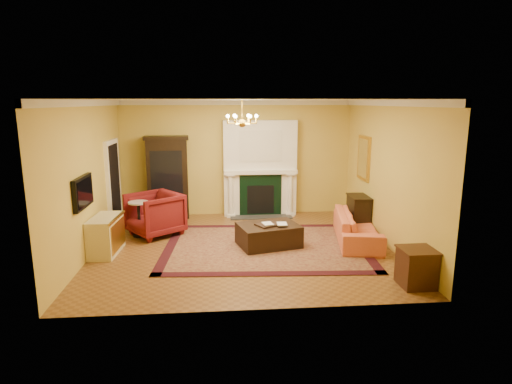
{
  "coord_description": "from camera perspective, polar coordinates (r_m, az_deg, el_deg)",
  "views": [
    {
      "loc": [
        -0.45,
        -8.46,
        2.97
      ],
      "look_at": [
        0.3,
        0.3,
        1.1
      ],
      "focal_mm": 30.0,
      "sensor_mm": 36.0,
      "label": 1
    }
  ],
  "objects": [
    {
      "name": "topiary_right",
      "position": [
        11.23,
        4.44,
        4.4
      ],
      "size": [
        0.18,
        0.18,
        0.48
      ],
      "color": "gray",
      "rests_on": "fireplace"
    },
    {
      "name": "crown_molding",
      "position": [
        9.42,
        -2.2,
        11.8
      ],
      "size": [
        6.0,
        5.5,
        0.12
      ],
      "color": "silver",
      "rests_on": "ceiling"
    },
    {
      "name": "pedestal_table",
      "position": [
        9.9,
        -15.34,
        -3.14
      ],
      "size": [
        0.44,
        0.44,
        0.79
      ],
      "color": "black",
      "rests_on": "floor"
    },
    {
      "name": "wall_left",
      "position": [
        8.95,
        -21.44,
        1.71
      ],
      "size": [
        0.02,
        5.5,
        3.0
      ],
      "primitive_type": "cube",
      "color": "gold",
      "rests_on": "floor"
    },
    {
      "name": "book_b",
      "position": [
        8.76,
        2.84,
        -3.49
      ],
      "size": [
        0.2,
        0.03,
        0.27
      ],
      "primitive_type": "imported",
      "rotation": [
        0.0,
        0.0,
        -0.05
      ],
      "color": "gray",
      "rests_on": "ottoman_tray"
    },
    {
      "name": "coral_sofa",
      "position": [
        9.48,
        13.38,
        -3.97
      ],
      "size": [
        1.0,
        2.22,
        0.84
      ],
      "primitive_type": "imported",
      "rotation": [
        0.0,
        0.0,
        1.39
      ],
      "color": "#D86944",
      "rests_on": "floor"
    },
    {
      "name": "china_cabinet",
      "position": [
        11.2,
        -11.67,
        1.67
      ],
      "size": [
        1.04,
        0.53,
        2.02
      ],
      "primitive_type": "cube",
      "rotation": [
        0.0,
        0.0,
        0.08
      ],
      "color": "black",
      "rests_on": "floor"
    },
    {
      "name": "doorway",
      "position": [
        10.63,
        -18.43,
        0.94
      ],
      "size": [
        0.08,
        1.05,
        2.1
      ],
      "color": "white",
      "rests_on": "wall_left"
    },
    {
      "name": "commode",
      "position": [
        9.01,
        -19.41,
        -5.46
      ],
      "size": [
        0.53,
        1.02,
        0.75
      ],
      "primitive_type": "cube",
      "rotation": [
        0.0,
        0.0,
        -0.05
      ],
      "color": "beige",
      "rests_on": "floor"
    },
    {
      "name": "wall_right",
      "position": [
        9.25,
        17.15,
        2.31
      ],
      "size": [
        0.02,
        5.5,
        3.0
      ],
      "primitive_type": "cube",
      "color": "gold",
      "rests_on": "floor"
    },
    {
      "name": "end_table",
      "position": [
        7.55,
        20.61,
        -9.51
      ],
      "size": [
        0.53,
        0.53,
        0.6
      ],
      "primitive_type": "cube",
      "rotation": [
        0.0,
        0.0,
        0.01
      ],
      "color": "#3A1A10",
      "rests_on": "floor"
    },
    {
      "name": "wingback_armchair",
      "position": [
        9.89,
        -13.36,
        -2.62
      ],
      "size": [
        1.4,
        1.41,
        1.06
      ],
      "primitive_type": "imported",
      "rotation": [
        0.0,
        0.0,
        -0.91
      ],
      "color": "maroon",
      "rests_on": "floor"
    },
    {
      "name": "fireplace",
      "position": [
        11.22,
        0.54,
        2.88
      ],
      "size": [
        1.9,
        0.7,
        2.5
      ],
      "color": "white",
      "rests_on": "wall_back"
    },
    {
      "name": "ottoman_tray",
      "position": [
        8.85,
        1.65,
        -4.35
      ],
      "size": [
        0.59,
        0.55,
        0.03
      ],
      "primitive_type": "cube",
      "rotation": [
        0.0,
        0.0,
        0.52
      ],
      "color": "black",
      "rests_on": "leather_ottoman"
    },
    {
      "name": "console_table",
      "position": [
        10.35,
        13.48,
        -2.78
      ],
      "size": [
        0.43,
        0.71,
        0.78
      ],
      "primitive_type": "cube",
      "rotation": [
        0.0,
        0.0,
        -0.04
      ],
      "color": "black",
      "rests_on": "floor"
    },
    {
      "name": "tv_panel",
      "position": [
        8.4,
        -22.07,
        -0.02
      ],
      "size": [
        0.09,
        0.95,
        0.58
      ],
      "color": "black",
      "rests_on": "wall_left"
    },
    {
      "name": "chandelier",
      "position": [
        8.47,
        -1.87,
        9.54
      ],
      "size": [
        0.63,
        0.55,
        0.53
      ],
      "color": "gold",
      "rests_on": "ceiling"
    },
    {
      "name": "leather_ottoman",
      "position": [
        8.96,
        1.68,
        -5.75
      ],
      "size": [
        1.39,
        1.16,
        0.45
      ],
      "primitive_type": "cube",
      "rotation": [
        0.0,
        0.0,
        0.26
      ],
      "color": "black",
      "rests_on": "oriental_rug"
    },
    {
      "name": "oriental_rug",
      "position": [
        8.99,
        1.26,
        -7.25
      ],
      "size": [
        4.34,
        3.37,
        0.02
      ],
      "primitive_type": "cube",
      "rotation": [
        0.0,
        0.0,
        -0.06
      ],
      "color": "#450E12",
      "rests_on": "floor"
    },
    {
      "name": "ceiling",
      "position": [
        8.47,
        -1.89,
        12.26
      ],
      "size": [
        6.0,
        5.5,
        0.02
      ],
      "primitive_type": "cube",
      "color": "silver",
      "rests_on": "wall_back"
    },
    {
      "name": "gilt_mirror",
      "position": [
        10.51,
        14.16,
        4.41
      ],
      "size": [
        0.06,
        0.76,
        1.05
      ],
      "color": "gold",
      "rests_on": "wall_right"
    },
    {
      "name": "floor",
      "position": [
        8.98,
        -1.75,
        -7.41
      ],
      "size": [
        6.0,
        5.5,
        0.02
      ],
      "primitive_type": "cube",
      "color": "brown",
      "rests_on": "ground"
    },
    {
      "name": "book_a",
      "position": [
        8.73,
        0.97,
        -3.57
      ],
      "size": [
        0.2,
        0.06,
        0.26
      ],
      "primitive_type": "imported",
      "rotation": [
        0.0,
        0.0,
        0.21
      ],
      "color": "gray",
      "rests_on": "ottoman_tray"
    },
    {
      "name": "topiary_left",
      "position": [
        11.1,
        -2.93,
        4.06
      ],
      "size": [
        0.14,
        0.14,
        0.39
      ],
      "color": "gray",
      "rests_on": "fireplace"
    },
    {
      "name": "wall_front",
      "position": [
        5.9,
        -0.35,
        -2.43
      ],
      "size": [
        6.0,
        0.02,
        3.0
      ],
      "primitive_type": "cube",
      "color": "gold",
      "rests_on": "floor"
    },
    {
      "name": "wall_back",
      "position": [
        11.32,
        -2.58,
        4.51
      ],
      "size": [
        6.0,
        0.02,
        3.0
      ],
      "primitive_type": "cube",
      "color": "gold",
      "rests_on": "floor"
    }
  ]
}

